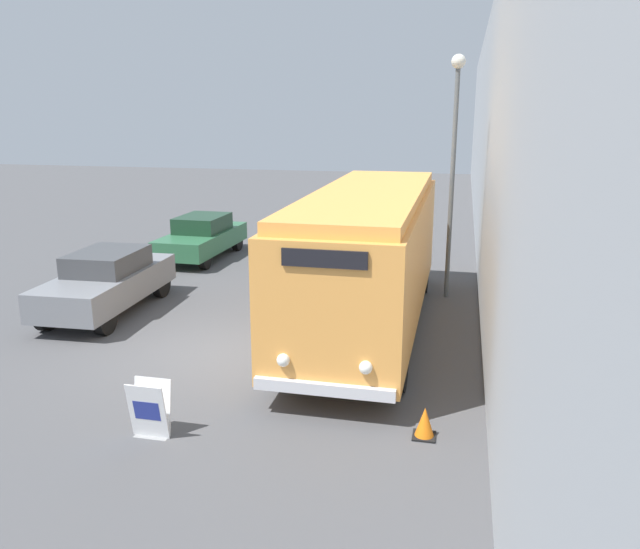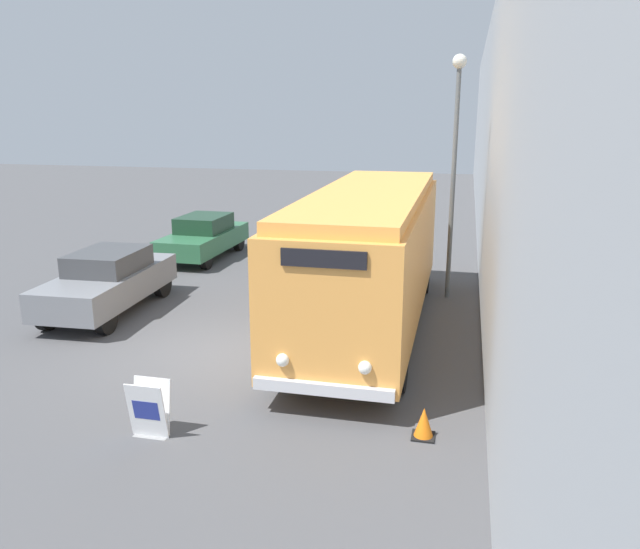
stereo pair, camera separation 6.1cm
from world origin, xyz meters
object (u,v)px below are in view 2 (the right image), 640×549
streetlamp (455,144)px  parked_car_near (108,281)px  traffic_cone (424,423)px  vintage_bus (369,252)px  parked_car_mid (204,237)px  sign_board (149,410)px

streetlamp → parked_car_near: (-8.27, -3.23, -3.29)m
traffic_cone → streetlamp: bearing=89.3°
vintage_bus → parked_car_mid: 8.86m
vintage_bus → streetlamp: (1.74, 2.96, 2.29)m
vintage_bus → parked_car_mid: bearing=138.6°
traffic_cone → parked_car_near: bearing=150.9°
streetlamp → traffic_cone: streetlamp is taller
sign_board → streetlamp: 10.36m
sign_board → parked_car_near: bearing=126.2°
vintage_bus → traffic_cone: bearing=-71.2°
vintage_bus → streetlamp: bearing=59.6°
sign_board → parked_car_near: size_ratio=0.21×
parked_car_near → vintage_bus: bearing=-0.0°
sign_board → parked_car_mid: 12.28m
parked_car_near → parked_car_mid: parked_car_near is taller
sign_board → parked_car_near: 6.81m
vintage_bus → sign_board: vintage_bus is taller
streetlamp → sign_board: bearing=-116.0°
parked_car_mid → streetlamp: bearing=-18.0°
parked_car_near → traffic_cone: (8.17, -4.56, -0.56)m
streetlamp → traffic_cone: bearing=-90.7°
sign_board → traffic_cone: sign_board is taller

